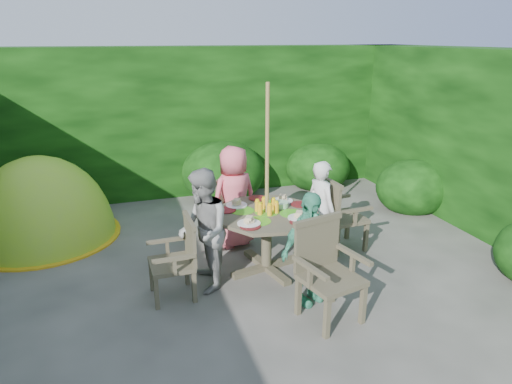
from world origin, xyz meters
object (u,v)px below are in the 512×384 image
object	(u,v)px
parasol_pole	(267,182)
child_left	(203,231)
child_back	(234,197)
child_right	(321,209)
child_front	(308,249)
garden_chair_front	(326,269)
patio_table	(267,221)
dome_tent	(46,238)
garden_chair_back	(225,205)
garden_chair_left	(178,257)
garden_chair_right	(338,213)

from	to	relation	value
parasol_pole	child_left	bearing A→B (deg)	-167.37
child_back	child_right	bearing A→B (deg)	130.91
child_front	child_left	bearing A→B (deg)	125.40
garden_chair_front	child_back	world-z (taller)	child_back
patio_table	garden_chair_front	distance (m)	1.10
patio_table	child_back	distance (m)	0.80
child_right	dome_tent	xyz separation A→B (m)	(-3.40, 1.63, -0.62)
garden_chair_back	child_right	bearing A→B (deg)	115.67
child_left	garden_chair_left	bearing A→B (deg)	-70.93
parasol_pole	patio_table	bearing A→B (deg)	25.44
garden_chair_back	child_front	bearing A→B (deg)	79.81
garden_chair_right	child_front	size ratio (longest dim) A/B	0.77
garden_chair_right	child_back	world-z (taller)	child_back
child_back	dome_tent	xyz separation A→B (m)	(-2.45, 1.02, -0.68)
garden_chair_right	garden_chair_front	distance (m)	1.56
garden_chair_back	dome_tent	world-z (taller)	dome_tent
garden_chair_right	garden_chair_front	world-z (taller)	garden_chair_front
garden_chair_left	child_right	xyz separation A→B (m)	(1.86, 0.43, 0.17)
patio_table	garden_chair_left	bearing A→B (deg)	-166.58
child_back	parasol_pole	bearing A→B (deg)	85.91
garden_chair_left	garden_chair_back	size ratio (longest dim) A/B	0.97
patio_table	garden_chair_right	world-z (taller)	garden_chair_right
garden_chair_front	child_right	xyz separation A→B (m)	(0.54, 1.24, 0.10)
garden_chair_right	child_right	bearing A→B (deg)	100.91
child_right	dome_tent	world-z (taller)	child_right
garden_chair_right	child_back	distance (m)	1.36
parasol_pole	child_front	distance (m)	0.94
parasol_pole	child_right	bearing A→B (deg)	12.63
parasol_pole	garden_chair_back	xyz separation A→B (m)	(-0.23, 1.08, -0.64)
garden_chair_back	child_back	bearing A→B (deg)	77.75
garden_chair_right	child_front	world-z (taller)	child_front
garden_chair_back	parasol_pole	bearing A→B (deg)	79.52
garden_chair_left	dome_tent	bearing A→B (deg)	-144.68
garden_chair_left	child_front	distance (m)	1.37
garden_chair_right	garden_chair_back	world-z (taller)	garden_chair_right
garden_chair_right	child_left	size ratio (longest dim) A/B	0.68
child_right	garden_chair_right	bearing A→B (deg)	-87.87
patio_table	dome_tent	distance (m)	3.24
garden_chair_front	child_left	xyz separation A→B (m)	(-1.02, 0.89, 0.17)
patio_table	parasol_pole	size ratio (longest dim) A/B	0.69
garden_chair_left	child_back	bearing A→B (deg)	137.44
patio_table	child_front	world-z (taller)	child_front
dome_tent	garden_chair_right	bearing A→B (deg)	-38.71
parasol_pole	dome_tent	distance (m)	3.37
garden_chair_right	garden_chair_left	world-z (taller)	garden_chair_right
patio_table	child_left	bearing A→B (deg)	-167.30
child_right	child_left	bearing A→B (deg)	89.78
child_right	dome_tent	bearing A→B (deg)	51.56
child_back	child_front	bearing A→B (deg)	85.91
patio_table	dome_tent	size ratio (longest dim) A/B	0.65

